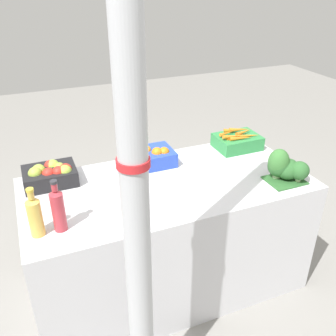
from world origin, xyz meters
TOP-DOWN VIEW (x-y plane):
  - ground_plane at (0.00, 0.00)m, footprint 10.00×10.00m
  - market_table at (0.00, 0.00)m, footprint 1.70×0.81m
  - support_pole at (-0.41, -0.70)m, footprint 0.12×0.12m
  - apple_crate at (-0.64, 0.26)m, footprint 0.30×0.23m
  - orange_crate at (-0.03, 0.26)m, footprint 0.30×0.23m
  - carrot_crate at (0.63, 0.26)m, footprint 0.30×0.23m
  - broccoli_pile at (0.65, -0.22)m, footprint 0.23×0.20m
  - juice_bottle_golden at (-0.76, -0.21)m, footprint 0.07×0.07m
  - juice_bottle_ruby at (-0.65, -0.21)m, footprint 0.06×0.06m

SIDE VIEW (x-z plane):
  - ground_plane at x=0.00m, z-range 0.00..0.00m
  - market_table at x=0.00m, z-range 0.00..0.80m
  - carrot_crate at x=0.63m, z-range 0.78..0.92m
  - orange_crate at x=-0.03m, z-range 0.79..0.92m
  - apple_crate at x=-0.64m, z-range 0.79..0.92m
  - broccoli_pile at x=0.65m, z-range 0.78..0.98m
  - juice_bottle_golden at x=-0.76m, z-range 0.78..1.03m
  - juice_bottle_ruby at x=-0.65m, z-range 0.78..1.05m
  - support_pole at x=-0.41m, z-range 0.00..2.64m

